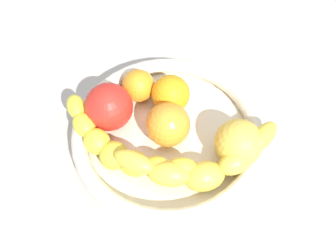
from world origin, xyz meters
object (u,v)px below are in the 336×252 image
(orange_mid_left, at_px, (167,125))
(tomato_red, at_px, (109,107))
(banana_draped_right, at_px, (118,148))
(orange_front, at_px, (139,86))
(apple_yellow, at_px, (239,143))
(orange_mid_right, at_px, (171,94))
(fruit_bowl, at_px, (168,135))
(banana_draped_left, at_px, (203,165))

(orange_mid_left, relative_size, tomato_red, 0.90)
(banana_draped_right, bearing_deg, orange_front, -52.19)
(banana_draped_right, relative_size, tomato_red, 3.11)
(tomato_red, bearing_deg, apple_yellow, -148.12)
(banana_draped_right, height_order, orange_mid_left, orange_mid_left)
(tomato_red, bearing_deg, banana_draped_right, 154.73)
(orange_mid_left, xyz_separation_m, orange_mid_right, (0.04, -0.04, -0.00))
(tomato_red, bearing_deg, orange_mid_right, -112.48)
(orange_mid_left, distance_m, orange_mid_right, 0.06)
(fruit_bowl, xyz_separation_m, tomato_red, (0.08, 0.05, 0.03))
(fruit_bowl, height_order, orange_mid_left, orange_mid_left)
(banana_draped_right, bearing_deg, apple_yellow, -128.72)
(fruit_bowl, distance_m, orange_front, 0.10)
(banana_draped_right, xyz_separation_m, orange_front, (0.07, -0.09, -0.00))
(fruit_bowl, height_order, orange_mid_right, orange_mid_right)
(banana_draped_right, relative_size, orange_mid_right, 3.79)
(apple_yellow, bearing_deg, orange_mid_right, 6.46)
(banana_draped_right, distance_m, orange_mid_right, 0.12)
(banana_draped_right, xyz_separation_m, apple_yellow, (-0.11, -0.14, 0.01))
(orange_mid_right, bearing_deg, apple_yellow, -173.54)
(banana_draped_right, height_order, apple_yellow, apple_yellow)
(fruit_bowl, bearing_deg, banana_draped_right, 76.80)
(fruit_bowl, height_order, banana_draped_left, banana_draped_left)
(orange_front, distance_m, tomato_red, 0.07)
(fruit_bowl, bearing_deg, apple_yellow, -147.86)
(orange_front, xyz_separation_m, apple_yellow, (-0.18, -0.04, 0.01))
(banana_draped_right, height_order, orange_mid_right, orange_mid_right)
(orange_front, relative_size, orange_mid_right, 0.87)
(fruit_bowl, distance_m, tomato_red, 0.10)
(orange_mid_left, xyz_separation_m, apple_yellow, (-0.09, -0.06, 0.00))
(orange_front, xyz_separation_m, tomato_red, (-0.01, 0.06, 0.01))
(orange_mid_left, distance_m, apple_yellow, 0.11)
(banana_draped_left, relative_size, orange_mid_right, 3.64)
(fruit_bowl, distance_m, banana_draped_left, 0.09)
(fruit_bowl, height_order, tomato_red, tomato_red)
(fruit_bowl, height_order, banana_draped_right, banana_draped_right)
(orange_mid_left, bearing_deg, orange_front, -10.12)
(orange_mid_left, bearing_deg, tomato_red, 31.19)
(banana_draped_right, bearing_deg, fruit_bowl, -103.20)
(apple_yellow, bearing_deg, banana_draped_right, 51.28)
(orange_mid_right, height_order, apple_yellow, apple_yellow)
(orange_mid_right, height_order, tomato_red, tomato_red)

